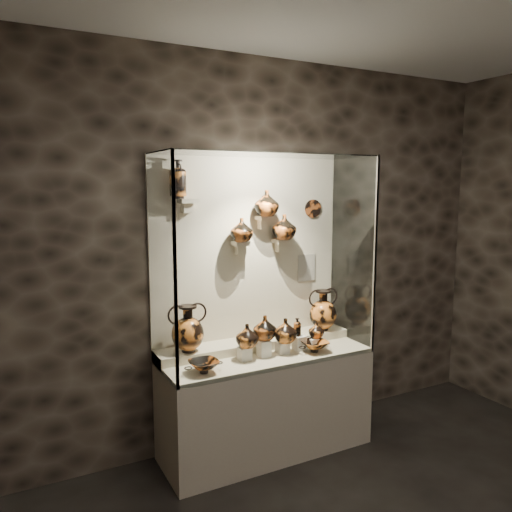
{
  "coord_description": "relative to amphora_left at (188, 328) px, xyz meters",
  "views": [
    {
      "loc": [
        -1.86,
        -1.19,
        2.17
      ],
      "look_at": [
        -0.08,
        2.21,
        1.62
      ],
      "focal_mm": 35.0,
      "sensor_mm": 36.0,
      "label": 1
    }
  ],
  "objects": [
    {
      "name": "back_panel",
      "position": [
        0.61,
        0.17,
        0.52
      ],
      "size": [
        1.7,
        0.03,
        1.6
      ],
      "primitive_type": "cube",
      "color": "beige",
      "rests_on": "plinth"
    },
    {
      "name": "plinth",
      "position": [
        0.61,
        -0.14,
        -0.68
      ],
      "size": [
        1.7,
        0.6,
        0.8
      ],
      "primitive_type": "cube",
      "color": "beige",
      "rests_on": "floor"
    },
    {
      "name": "bracket_ca",
      "position": [
        0.51,
        0.1,
        0.62
      ],
      "size": [
        0.14,
        0.12,
        0.04
      ],
      "primitive_type": "cube",
      "color": "beige",
      "rests_on": "back_panel"
    },
    {
      "name": "glass_front",
      "position": [
        0.61,
        -0.44,
        0.52
      ],
      "size": [
        1.7,
        0.01,
        1.6
      ],
      "primitive_type": "cube",
      "color": "white",
      "rests_on": "plinth"
    },
    {
      "name": "pedestal_b",
      "position": [
        0.56,
        -0.19,
        -0.19
      ],
      "size": [
        0.09,
        0.09,
        0.13
      ],
      "primitive_type": "cube",
      "color": "silver",
      "rests_on": "front_tier"
    },
    {
      "name": "pedestal_d",
      "position": [
        0.89,
        -0.19,
        -0.19
      ],
      "size": [
        0.09,
        0.09,
        0.12
      ],
      "primitive_type": "cube",
      "color": "silver",
      "rests_on": "front_tier"
    },
    {
      "name": "bracket_cb",
      "position": [
        0.71,
        0.1,
        0.82
      ],
      "size": [
        0.1,
        0.12,
        0.04
      ],
      "primitive_type": "cube",
      "color": "beige",
      "rests_on": "back_panel"
    },
    {
      "name": "lekythos_small",
      "position": [
        0.87,
        -0.19,
        -0.05
      ],
      "size": [
        0.09,
        0.09,
        0.17
      ],
      "primitive_type": null,
      "rotation": [
        0.0,
        0.0,
        0.3
      ],
      "color": "#A7511D",
      "rests_on": "pedestal_d"
    },
    {
      "name": "lekythos_tall",
      "position": [
        -0.02,
        0.08,
        1.15
      ],
      "size": [
        0.14,
        0.14,
        0.33
      ],
      "primitive_type": null,
      "rotation": [
        0.0,
        0.0,
        -0.09
      ],
      "color": "orange",
      "rests_on": "bracket_ul"
    },
    {
      "name": "wall_back",
      "position": [
        0.61,
        0.18,
        0.52
      ],
      "size": [
        5.0,
        0.02,
        3.2
      ],
      "primitive_type": "cube",
      "color": "black",
      "rests_on": "ground"
    },
    {
      "name": "amphora_left",
      "position": [
        0.0,
        0.0,
        0.0
      ],
      "size": [
        0.35,
        0.35,
        0.36
      ],
      "primitive_type": null,
      "rotation": [
        0.0,
        0.0,
        -0.21
      ],
      "color": "orange",
      "rests_on": "rear_tier"
    },
    {
      "name": "jug_b",
      "position": [
        0.57,
        -0.18,
        -0.03
      ],
      "size": [
        0.19,
        0.19,
        0.19
      ],
      "primitive_type": "imported",
      "rotation": [
        0.0,
        0.0,
        0.03
      ],
      "color": "#A7511D",
      "rests_on": "pedestal_b"
    },
    {
      "name": "pedestal_e",
      "position": [
        1.03,
        -0.19,
        -0.21
      ],
      "size": [
        0.09,
        0.09,
        0.08
      ],
      "primitive_type": "cube",
      "color": "silver",
      "rests_on": "front_tier"
    },
    {
      "name": "amphora_right",
      "position": [
        1.26,
        0.0,
        -0.0
      ],
      "size": [
        0.32,
        0.32,
        0.36
      ],
      "primitive_type": null,
      "rotation": [
        0.0,
        0.0,
        0.14
      ],
      "color": "orange",
      "rests_on": "rear_tier"
    },
    {
      "name": "kylix_left",
      "position": [
        0.01,
        -0.3,
        -0.2
      ],
      "size": [
        0.34,
        0.31,
        0.11
      ],
      "primitive_type": null,
      "rotation": [
        0.0,
        0.0,
        -0.34
      ],
      "color": "#A7511D",
      "rests_on": "front_tier"
    },
    {
      "name": "front_tier",
      "position": [
        0.61,
        -0.14,
        -0.27
      ],
      "size": [
        1.68,
        0.58,
        0.03
      ],
      "primitive_type": "cube",
      "color": "beige",
      "rests_on": "plinth"
    },
    {
      "name": "ovoid_vase_c",
      "position": [
        0.88,
        0.04,
        0.74
      ],
      "size": [
        0.21,
        0.21,
        0.21
      ],
      "primitive_type": "imported",
      "rotation": [
        0.0,
        0.0,
        -0.06
      ],
      "color": "#A7511D",
      "rests_on": "bracket_cc"
    },
    {
      "name": "info_placard",
      "position": [
        1.17,
        0.15,
        0.36
      ],
      "size": [
        0.18,
        0.01,
        0.24
      ],
      "primitive_type": "cube",
      "color": "beige",
      "rests_on": "back_panel"
    },
    {
      "name": "jug_a",
      "position": [
        0.4,
        -0.2,
        -0.06
      ],
      "size": [
        0.18,
        0.18,
        0.18
      ],
      "primitive_type": "imported",
      "rotation": [
        0.0,
        0.0,
        -0.05
      ],
      "color": "orange",
      "rests_on": "pedestal_a"
    },
    {
      "name": "pedestal_a",
      "position": [
        0.39,
        -0.19,
        -0.2
      ],
      "size": [
        0.09,
        0.09,
        0.1
      ],
      "primitive_type": "cube",
      "color": "silver",
      "rests_on": "front_tier"
    },
    {
      "name": "rear_tier",
      "position": [
        0.61,
        0.03,
        -0.23
      ],
      "size": [
        1.7,
        0.25,
        0.1
      ],
      "primitive_type": "cube",
      "color": "beige",
      "rests_on": "plinth"
    },
    {
      "name": "kylix_right",
      "position": [
        0.97,
        -0.29,
        -0.2
      ],
      "size": [
        0.33,
        0.31,
        0.11
      ],
      "primitive_type": null,
      "rotation": [
        0.0,
        0.0,
        0.31
      ],
      "color": "orange",
      "rests_on": "front_tier"
    },
    {
      "name": "bracket_ul",
      "position": [
        0.06,
        0.1,
        0.97
      ],
      "size": [
        0.14,
        0.12,
        0.04
      ],
      "primitive_type": "cube",
      "color": "beige",
      "rests_on": "back_panel"
    },
    {
      "name": "ovoid_vase_b",
      "position": [
        0.71,
        0.04,
        0.94
      ],
      "size": [
        0.23,
        0.23,
        0.21
      ],
      "primitive_type": "imported",
      "rotation": [
        0.0,
        0.0,
        0.16
      ],
      "color": "#A7511D",
      "rests_on": "bracket_cb"
    },
    {
      "name": "jug_e",
      "position": [
        1.05,
        -0.2,
        -0.1
      ],
      "size": [
        0.16,
        0.16,
        0.14
      ],
      "primitive_type": "imported",
      "rotation": [
        0.0,
        0.0,
        0.25
      ],
      "color": "orange",
      "rests_on": "pedestal_e"
    },
    {
      "name": "glass_top",
      "position": [
        0.61,
        -0.14,
        1.31
      ],
      "size": [
        1.7,
        0.6,
        0.01
      ],
      "primitive_type": "cube",
      "color": "white",
      "rests_on": "back_panel"
    },
    {
      "name": "ovoid_vase_a",
      "position": [
        0.49,
        0.05,
        0.73
      ],
      "size": [
        0.19,
        0.19,
        0.19
      ],
      "primitive_type": "imported",
      "rotation": [
        0.0,
        0.0,
        0.03
      ],
      "color": "#A7511D",
      "rests_on": "bracket_ca"
    },
    {
      "name": "glass_left",
      "position": [
        -0.24,
        -0.14,
        0.52
      ],
      "size": [
        0.01,
        0.6,
        1.6
      ],
      "primitive_type": "cube",
      "color": "white",
      "rests_on": "plinth"
    },
    {
      "name": "jug_c",
      "position": [
        0.74,
        -0.21,
        -0.06
      ],
      "size": [
        0.2,
        0.2,
        0.2
      ],
      "primitive_type": "imported",
      "rotation": [
        0.0,
        0.0,
        0.07
      ],
      "color": "orange",
      "rests_on": "pedestal_c"
    },
    {
      "name": "pedestal_c",
      "position": [
        0.73,
        -0.19,
        -0.21
      ],
      "size": [
        0.09,
        0.09,
        0.09
      ],
      "primitive_type": "cube",
      "color": "silver",
      "rests_on": "front_tier"
    },
    {
      "name": "frame_post_left",
      "position": [
        -0.23,
        -0.43,
        0.52
      ],
      "size": [
        0.02,
        0.02,
        1.6
      ],
      "primitive_type": "cube",
      "color": "gray",
      "rests_on": "plinth"
    },
    {
      "name": "glass_right",
      "position": [
        1.45,
        -0.14,
        0.52
      ],
      "size": [
        0.01,
        0.6,
        1.6
      ],
      "primitive_type": "cube",
      "color": "white",
      "rests_on": "plinth"
    },
    {
      "name": "wall_plate",
      "position": [
        1.23,
        0.14,
        0.88
      ],
      "size": [
        0.16,
        0.02,
        0.16
      ],
      "primitive_type": "cylinder",
      "rotation": [
        1.57,
        0.0,
        0.0
      ],
      "color": "#92451C",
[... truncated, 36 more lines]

